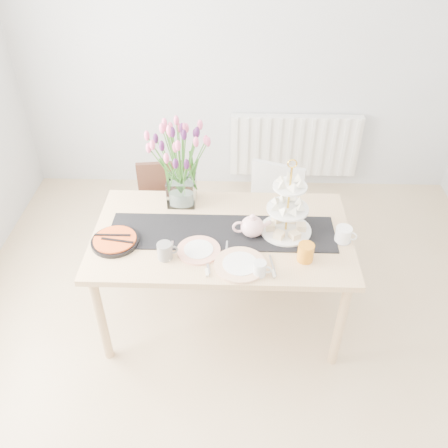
{
  "coord_description": "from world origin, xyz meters",
  "views": [
    {
      "loc": [
        -0.04,
        -1.77,
        2.61
      ],
      "look_at": [
        -0.11,
        0.46,
        0.86
      ],
      "focal_mm": 38.0,
      "sensor_mm": 36.0,
      "label": 1
    }
  ],
  "objects_px": {
    "cake_stand": "(287,215)",
    "cream_jug": "(343,234)",
    "chair_white": "(272,211)",
    "plate_left": "(199,250)",
    "radiator": "(294,146)",
    "mug_grey": "(165,251)",
    "dining_table": "(222,242)",
    "plate_right": "(240,265)",
    "tulip_vase": "(179,153)",
    "chair_brown": "(168,210)",
    "teapot": "(252,227)",
    "mug_white": "(260,269)",
    "mug_orange": "(306,252)",
    "tart_tin": "(115,241)"
  },
  "relations": [
    {
      "from": "cake_stand",
      "to": "cream_jug",
      "type": "xyz_separation_m",
      "value": [
        0.34,
        -0.07,
        -0.08
      ]
    },
    {
      "from": "chair_white",
      "to": "plate_left",
      "type": "height_order",
      "value": "chair_white"
    },
    {
      "from": "chair_white",
      "to": "radiator",
      "type": "bearing_deg",
      "value": 96.01
    },
    {
      "from": "mug_grey",
      "to": "plate_left",
      "type": "relative_size",
      "value": 0.4
    },
    {
      "from": "dining_table",
      "to": "cake_stand",
      "type": "distance_m",
      "value": 0.45
    },
    {
      "from": "chair_white",
      "to": "plate_right",
      "type": "bearing_deg",
      "value": -85.0
    },
    {
      "from": "tulip_vase",
      "to": "cake_stand",
      "type": "height_order",
      "value": "tulip_vase"
    },
    {
      "from": "chair_brown",
      "to": "teapot",
      "type": "height_order",
      "value": "teapot"
    },
    {
      "from": "chair_brown",
      "to": "teapot",
      "type": "relative_size",
      "value": 3.65
    },
    {
      "from": "chair_brown",
      "to": "cake_stand",
      "type": "distance_m",
      "value": 1.07
    },
    {
      "from": "plate_left",
      "to": "mug_white",
      "type": "bearing_deg",
      "value": -27.86
    },
    {
      "from": "cream_jug",
      "to": "plate_left",
      "type": "bearing_deg",
      "value": -148.94
    },
    {
      "from": "tulip_vase",
      "to": "cream_jug",
      "type": "relative_size",
      "value": 6.88
    },
    {
      "from": "teapot",
      "to": "mug_orange",
      "type": "relative_size",
      "value": 2.06
    },
    {
      "from": "teapot",
      "to": "cream_jug",
      "type": "xyz_separation_m",
      "value": [
        0.55,
        -0.03,
        -0.02
      ]
    },
    {
      "from": "chair_white",
      "to": "plate_right",
      "type": "height_order",
      "value": "chair_white"
    },
    {
      "from": "radiator",
      "to": "cream_jug",
      "type": "xyz_separation_m",
      "value": [
        0.11,
        -1.74,
        0.35
      ]
    },
    {
      "from": "mug_orange",
      "to": "mug_white",
      "type": "bearing_deg",
      "value": 148.24
    },
    {
      "from": "chair_white",
      "to": "tart_tin",
      "type": "distance_m",
      "value": 1.28
    },
    {
      "from": "chair_brown",
      "to": "mug_orange",
      "type": "relative_size",
      "value": 7.53
    },
    {
      "from": "chair_brown",
      "to": "plate_right",
      "type": "distance_m",
      "value": 1.06
    },
    {
      "from": "dining_table",
      "to": "chair_brown",
      "type": "xyz_separation_m",
      "value": [
        -0.43,
        0.58,
        -0.19
      ]
    },
    {
      "from": "teapot",
      "to": "plate_left",
      "type": "xyz_separation_m",
      "value": [
        -0.32,
        -0.15,
        -0.07
      ]
    },
    {
      "from": "cream_jug",
      "to": "mug_grey",
      "type": "distance_m",
      "value": 1.07
    },
    {
      "from": "chair_brown",
      "to": "tulip_vase",
      "type": "relative_size",
      "value": 1.25
    },
    {
      "from": "mug_grey",
      "to": "teapot",
      "type": "bearing_deg",
      "value": 9.69
    },
    {
      "from": "mug_grey",
      "to": "plate_right",
      "type": "relative_size",
      "value": 0.34
    },
    {
      "from": "mug_white",
      "to": "mug_orange",
      "type": "xyz_separation_m",
      "value": [
        0.27,
        0.13,
        0.01
      ]
    },
    {
      "from": "cream_jug",
      "to": "tulip_vase",
      "type": "bearing_deg",
      "value": -177.56
    },
    {
      "from": "cake_stand",
      "to": "dining_table",
      "type": "bearing_deg",
      "value": -176.95
    },
    {
      "from": "mug_grey",
      "to": "plate_left",
      "type": "bearing_deg",
      "value": 5.35
    },
    {
      "from": "chair_brown",
      "to": "mug_grey",
      "type": "height_order",
      "value": "mug_grey"
    },
    {
      "from": "mug_grey",
      "to": "plate_left",
      "type": "xyz_separation_m",
      "value": [
        0.19,
        0.07,
        -0.05
      ]
    },
    {
      "from": "cake_stand",
      "to": "mug_grey",
      "type": "relative_size",
      "value": 4.51
    },
    {
      "from": "tart_tin",
      "to": "plate_left",
      "type": "relative_size",
      "value": 1.11
    },
    {
      "from": "chair_white",
      "to": "cream_jug",
      "type": "relative_size",
      "value": 8.35
    },
    {
      "from": "mug_orange",
      "to": "chair_brown",
      "type": "bearing_deg",
      "value": 80.77
    },
    {
      "from": "chair_brown",
      "to": "radiator",
      "type": "bearing_deg",
      "value": 38.88
    },
    {
      "from": "chair_brown",
      "to": "plate_left",
      "type": "xyz_separation_m",
      "value": [
        0.3,
        -0.75,
        0.27
      ]
    },
    {
      "from": "radiator",
      "to": "cake_stand",
      "type": "distance_m",
      "value": 1.73
    },
    {
      "from": "tart_tin",
      "to": "mug_white",
      "type": "distance_m",
      "value": 0.9
    },
    {
      "from": "plate_left",
      "to": "mug_orange",
      "type": "bearing_deg",
      "value": -5.2
    },
    {
      "from": "cream_jug",
      "to": "mug_white",
      "type": "bearing_deg",
      "value": -125.85
    },
    {
      "from": "dining_table",
      "to": "mug_white",
      "type": "xyz_separation_m",
      "value": [
        0.22,
        -0.36,
        0.12
      ]
    },
    {
      "from": "teapot",
      "to": "mug_grey",
      "type": "xyz_separation_m",
      "value": [
        -0.51,
        -0.22,
        -0.02
      ]
    },
    {
      "from": "chair_brown",
      "to": "mug_grey",
      "type": "relative_size",
      "value": 8.11
    },
    {
      "from": "radiator",
      "to": "tart_tin",
      "type": "distance_m",
      "value": 2.22
    },
    {
      "from": "cake_stand",
      "to": "chair_brown",
      "type": "bearing_deg",
      "value": 145.96
    },
    {
      "from": "cream_jug",
      "to": "chair_brown",
      "type": "bearing_deg",
      "value": 174.55
    },
    {
      "from": "mug_orange",
      "to": "plate_left",
      "type": "xyz_separation_m",
      "value": [
        -0.62,
        0.06,
        -0.05
      ]
    }
  ]
}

